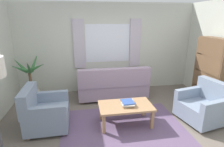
% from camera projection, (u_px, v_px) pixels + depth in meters
% --- Properties ---
extents(ground_plane, '(6.24, 6.24, 0.00)m').
position_uv_depth(ground_plane, '(124.00, 129.00, 3.65)').
color(ground_plane, '#6B6056').
extents(wall_back, '(5.32, 0.12, 2.60)m').
position_uv_depth(wall_back, '(107.00, 48.00, 5.39)').
color(wall_back, beige).
rests_on(wall_back, ground_plane).
extents(window_with_curtains, '(1.98, 0.07, 1.40)m').
position_uv_depth(window_with_curtains, '(108.00, 43.00, 5.27)').
color(window_with_curtains, white).
extents(area_rug, '(2.46, 1.88, 0.01)m').
position_uv_depth(area_rug, '(124.00, 129.00, 3.64)').
color(area_rug, '#604C6B').
rests_on(area_rug, ground_plane).
extents(couch, '(1.90, 0.82, 0.92)m').
position_uv_depth(couch, '(113.00, 85.00, 4.99)').
color(couch, '#998499').
rests_on(couch, ground_plane).
extents(armchair_left, '(0.84, 0.86, 0.88)m').
position_uv_depth(armchair_left, '(44.00, 112.00, 3.60)').
color(armchair_left, gray).
rests_on(armchair_left, ground_plane).
extents(armchair_right, '(0.97, 0.99, 0.88)m').
position_uv_depth(armchair_right, '(204.00, 106.00, 3.86)').
color(armchair_right, gray).
rests_on(armchair_right, ground_plane).
extents(coffee_table, '(1.10, 0.64, 0.44)m').
position_uv_depth(coffee_table, '(126.00, 107.00, 3.72)').
color(coffee_table, '#A87F56').
rests_on(coffee_table, ground_plane).
extents(book_stack_on_table, '(0.29, 0.36, 0.08)m').
position_uv_depth(book_stack_on_table, '(128.00, 103.00, 3.71)').
color(book_stack_on_table, beige).
rests_on(book_stack_on_table, coffee_table).
extents(potted_plant, '(0.93, 1.22, 1.26)m').
position_uv_depth(potted_plant, '(31.00, 84.00, 4.79)').
color(potted_plant, '#B7B2A8').
rests_on(potted_plant, ground_plane).
extents(bookshelf, '(0.30, 0.94, 1.72)m').
position_uv_depth(bookshelf, '(211.00, 72.00, 4.42)').
color(bookshelf, brown).
rests_on(bookshelf, ground_plane).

